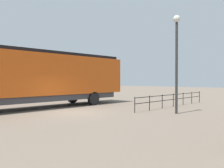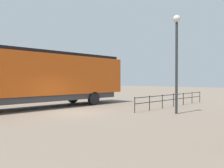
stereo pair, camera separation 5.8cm
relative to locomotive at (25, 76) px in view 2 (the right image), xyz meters
The scene contains 4 objects.
ground_plane 4.70m from the locomotive, 17.40° to the left, with size 120.00×120.00×0.00m, color #756656.
locomotive is the anchor object (origin of this frame).
lamp_post 10.58m from the locomotive, 29.52° to the left, with size 0.45×0.45×6.12m.
platform_fence 11.34m from the locomotive, 51.82° to the left, with size 0.05×10.21×1.03m.
Camera 2 is at (12.60, -10.16, 2.10)m, focal length 39.78 mm.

